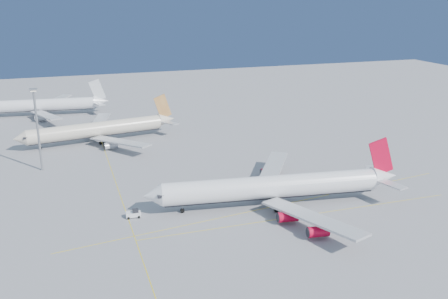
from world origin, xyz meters
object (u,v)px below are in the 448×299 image
light_mast (37,123)px  airliner_etihad (100,129)px  airliner_virgin (276,187)px  pushback_tug (134,214)px  airliner_third (42,105)px

light_mast → airliner_etihad: bearing=52.6°
airliner_virgin → pushback_tug: 39.59m
airliner_etihad → airliner_third: 58.59m
airliner_virgin → airliner_etihad: (-40.98, 79.70, -0.31)m
airliner_virgin → airliner_third: airliner_virgin is taller
airliner_virgin → airliner_third: bearing=122.5°
pushback_tug → airliner_etihad: bearing=95.0°
pushback_tug → light_mast: 54.55m
airliner_virgin → light_mast: 81.73m
pushback_tug → airliner_virgin: bearing=-3.1°
airliner_third → pushback_tug: (24.16, -129.31, -4.11)m
airliner_third → light_mast: light_mast is taller
airliner_virgin → light_mast: light_mast is taller
airliner_etihad → airliner_third: (-22.25, 54.21, -0.00)m
pushback_tug → light_mast: (-23.59, 46.73, 15.33)m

